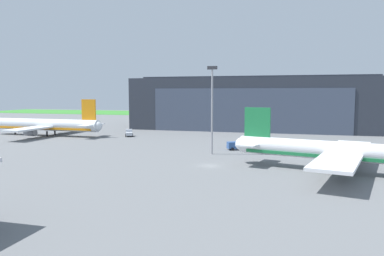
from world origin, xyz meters
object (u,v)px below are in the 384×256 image
at_px(maintenance_hangar, 254,103).
at_px(fuel_bowser, 237,145).
at_px(ops_van, 129,133).
at_px(airliner_far_left, 47,125).
at_px(airliner_near_right, 348,152).
at_px(apron_light_mast, 212,104).

distance_m(maintenance_hangar, fuel_bowser, 63.76).
bearing_deg(fuel_bowser, ops_van, 153.50).
distance_m(airliner_far_left, fuel_bowser, 70.65).
xyz_separation_m(maintenance_hangar, fuel_bowser, (2.23, -63.03, -9.33)).
bearing_deg(airliner_far_left, fuel_bowser, -11.82).
height_order(airliner_near_right, apron_light_mast, apron_light_mast).
distance_m(fuel_bowser, apron_light_mast, 14.79).
xyz_separation_m(ops_van, fuel_bowser, (40.38, -20.14, 0.12)).
height_order(fuel_bowser, apron_light_mast, apron_light_mast).
relative_size(airliner_near_right, fuel_bowser, 8.24).
relative_size(fuel_bowser, apron_light_mast, 0.25).
height_order(ops_van, fuel_bowser, ops_van).
distance_m(maintenance_hangar, airliner_far_left, 82.94).
distance_m(maintenance_hangar, ops_van, 58.18).
height_order(airliner_near_right, airliner_far_left, airliner_far_left).
bearing_deg(airliner_near_right, fuel_bowser, 136.62).
bearing_deg(fuel_bowser, maintenance_hangar, 92.02).
relative_size(maintenance_hangar, airliner_near_right, 2.19).
relative_size(maintenance_hangar, airliner_far_left, 2.23).
distance_m(ops_van, apron_light_mast, 46.89).
height_order(maintenance_hangar, fuel_bowser, maintenance_hangar).
distance_m(airliner_far_left, apron_light_mast, 68.70).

